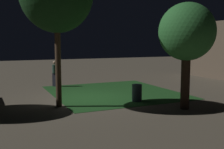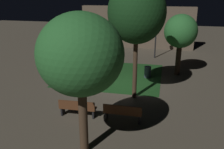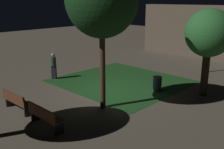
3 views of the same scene
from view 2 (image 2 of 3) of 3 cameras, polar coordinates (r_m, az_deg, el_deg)
The scene contains 11 objects.
ground_plane at distance 16.28m, azimuth 1.50°, elevation -2.33°, with size 60.00×60.00×0.00m, color #4C4438.
grass_lawn at distance 18.09m, azimuth 0.00°, elevation -0.09°, with size 7.06×6.57×0.01m, color #194219.
bench_near_trees at distance 12.25m, azimuth -7.94°, elevation -7.55°, with size 1.81×0.53×0.88m.
bench_by_lamp at distance 11.71m, azimuth 2.44°, elevation -8.68°, with size 1.80×0.49×0.88m.
tree_near_wall at distance 18.06m, azimuth 15.52°, elevation 9.44°, with size 2.29×2.29×4.36m.
tree_back_right at distance 13.28m, azimuth 5.72°, elevation 13.97°, with size 3.05×3.05×6.45m.
tree_lawn_side at distance 8.44m, azimuth -7.26°, elevation 4.39°, with size 2.98×2.98×5.28m.
lamp_post_path_center at distance 22.49m, azimuth 10.16°, elevation 10.72°, with size 0.36×0.36×4.05m.
trash_bin at distance 17.64m, azimuth 8.18°, elevation 0.57°, with size 0.46×0.46×0.80m, color #2D3842.
pedestrian at distance 16.62m, azimuth -13.14°, elevation 0.73°, with size 0.34×0.33×1.61m.
building_wall_backdrop at distance 26.68m, azimuth 5.77°, elevation 10.77°, with size 11.72×0.80×4.29m, color brown.
Camera 2 is at (2.89, -14.89, 5.91)m, focal length 39.73 mm.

